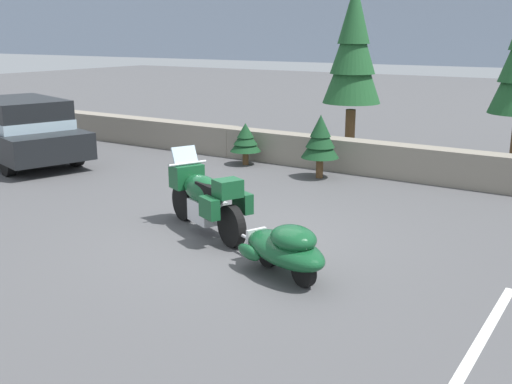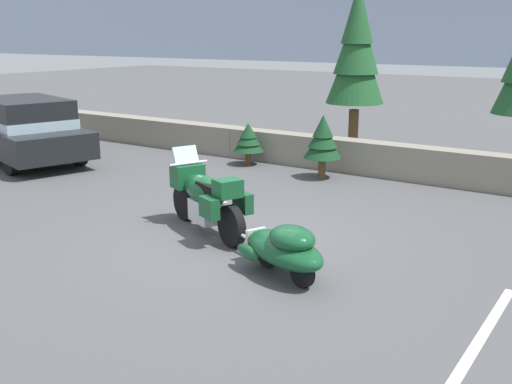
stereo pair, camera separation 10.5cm
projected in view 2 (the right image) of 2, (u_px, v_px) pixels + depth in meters
name	position (u px, v px, depth m)	size (l,w,h in m)	color
ground_plane	(239.00, 239.00, 9.67)	(80.00, 80.00, 0.00)	#4C4C4F
stone_guard_wall	(381.00, 158.00, 13.90)	(24.00, 0.61, 0.88)	gray
touring_motorcycle	(206.00, 196.00, 9.86)	(2.17, 1.29, 1.33)	black
car_shaped_trailer	(284.00, 248.00, 8.07)	(2.16, 1.24, 0.76)	black
suv_at_left_edge	(24.00, 129.00, 15.37)	(5.16, 3.23, 1.63)	black
pine_tree_far_right	(357.00, 50.00, 15.17)	(1.49, 1.49, 4.50)	brown
pine_sapling_near	(323.00, 139.00, 13.53)	(0.86, 0.86, 1.45)	brown
pine_sapling_farther	(248.00, 139.00, 15.00)	(0.78, 0.78, 1.06)	brown
parking_stripe_marker	(474.00, 349.00, 6.28)	(0.12, 3.60, 0.01)	silver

